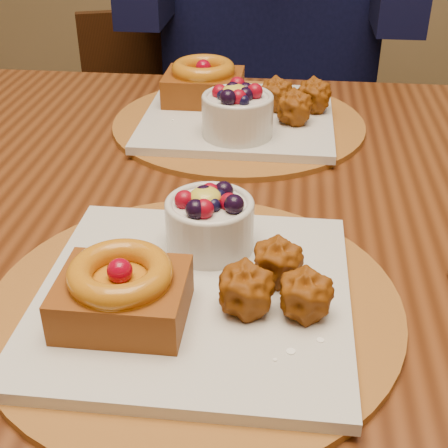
{
  "coord_description": "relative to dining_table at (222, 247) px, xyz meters",
  "views": [
    {
      "loc": [
        0.1,
        -0.57,
        1.12
      ],
      "look_at": [
        0.05,
        -0.08,
        0.82
      ],
      "focal_mm": 50.0,
      "sensor_mm": 36.0,
      "label": 1
    }
  ],
  "objects": [
    {
      "name": "place_setting_far",
      "position": [
        -0.0,
        0.21,
        0.11
      ],
      "size": [
        0.38,
        0.38,
        0.09
      ],
      "color": "brown",
      "rests_on": "dining_table"
    },
    {
      "name": "chair_far",
      "position": [
        -0.19,
        0.66,
        -0.23
      ],
      "size": [
        0.5,
        0.5,
        0.81
      ],
      "rotation": [
        0.0,
        0.0,
        0.33
      ],
      "color": "black",
      "rests_on": "ground"
    },
    {
      "name": "dining_table",
      "position": [
        0.0,
        0.0,
        0.0
      ],
      "size": [
        1.6,
        0.9,
        0.76
      ],
      "color": "#3B1B0A",
      "rests_on": "ground"
    },
    {
      "name": "place_setting_near",
      "position": [
        -0.0,
        -0.22,
        0.1
      ],
      "size": [
        0.38,
        0.38,
        0.09
      ],
      "color": "brown",
      "rests_on": "dining_table"
    }
  ]
}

